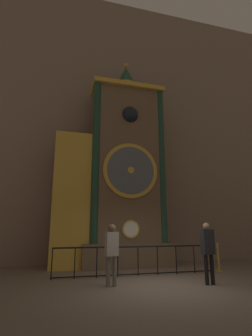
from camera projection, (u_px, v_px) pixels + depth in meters
name	position (u px, v px, depth m)	size (l,w,h in m)	color
ground_plane	(163.00, 287.00, 6.99)	(28.00, 28.00, 0.00)	brown
cathedral_back_wall	(117.00, 119.00, 13.44)	(24.00, 0.32, 13.99)	#7A6656
clock_tower	(116.00, 174.00, 11.49)	(5.00, 1.81, 9.47)	brown
railing_fence	(138.00, 259.00, 8.71)	(5.58, 0.05, 0.95)	black
visitor_near	(112.00, 248.00, 7.22)	(0.37, 0.26, 1.63)	#58554F
visitor_far	(208.00, 247.00, 7.44)	(0.35, 0.23, 1.68)	black
stanchion_post	(219.00, 262.00, 9.55)	(0.28, 0.28, 1.00)	#B28E33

